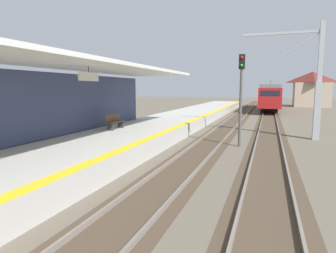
{
  "coord_description": "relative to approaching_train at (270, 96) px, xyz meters",
  "views": [
    {
      "loc": [
        5.2,
        -0.41,
        3.31
      ],
      "look_at": [
        2.17,
        8.23,
        2.1
      ],
      "focal_mm": 30.67,
      "sensor_mm": 36.0,
      "label": 1
    }
  ],
  "objects": [
    {
      "name": "distant_trackside_house",
      "position": [
        7.21,
        11.24,
        1.16
      ],
      "size": [
        6.6,
        5.28,
        6.4
      ],
      "color": "tan",
      "rests_on": "ground"
    },
    {
      "name": "track_pair_nearest_platform",
      "position": [
        -3.4,
        -27.02,
        -2.13
      ],
      "size": [
        2.34,
        120.0,
        0.16
      ],
      "color": "#4C3D2D",
      "rests_on": "ground"
    },
    {
      "name": "approaching_train",
      "position": [
        0.0,
        0.0,
        0.0
      ],
      "size": [
        2.93,
        19.6,
        4.76
      ],
      "color": "maroon",
      "rests_on": "ground"
    },
    {
      "name": "track_pair_middle",
      "position": [
        -0.0,
        -27.02,
        -2.13
      ],
      "size": [
        2.34,
        120.0,
        0.16
      ],
      "color": "#4C3D2D",
      "rests_on": "ground"
    },
    {
      "name": "station_platform",
      "position": [
        -7.8,
        -31.02,
        -1.73
      ],
      "size": [
        5.0,
        80.0,
        0.91
      ],
      "color": "#B7B5AD",
      "rests_on": "ground"
    },
    {
      "name": "rail_signal_post",
      "position": [
        -1.61,
        -30.74,
        1.02
      ],
      "size": [
        0.32,
        0.34,
        5.2
      ],
      "color": "#4C4C4C",
      "rests_on": "ground"
    },
    {
      "name": "platform_bench",
      "position": [
        -8.78,
        -32.4,
        -0.8
      ],
      "size": [
        0.45,
        1.6,
        0.88
      ],
      "color": "brown",
      "rests_on": "station_platform"
    },
    {
      "name": "station_building_with_canopy",
      "position": [
        -9.6,
        -38.72,
        0.48
      ],
      "size": [
        4.85,
        24.0,
        4.43
      ],
      "color": "#4C4C4C",
      "rests_on": "ground"
    },
    {
      "name": "catenary_pylon_far_side",
      "position": [
        2.57,
        -26.76,
        1.43
      ],
      "size": [
        5.0,
        0.4,
        7.5
      ],
      "color": "#9EA3A8",
      "rests_on": "ground"
    }
  ]
}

